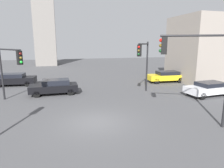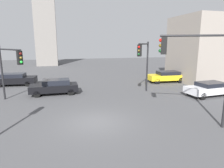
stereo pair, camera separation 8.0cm
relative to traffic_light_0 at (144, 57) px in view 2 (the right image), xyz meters
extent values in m
plane|color=#4C4C4F|center=(-5.53, -5.54, -3.60)|extent=(104.64, 104.64, 0.00)
cylinder|color=black|center=(0.97, 1.25, -1.09)|extent=(0.16, 0.16, 5.01)
cylinder|color=black|center=(-0.06, -0.08, 1.20)|extent=(2.16, 2.73, 0.12)
cube|color=black|center=(-0.94, -1.21, 0.65)|extent=(0.45, 0.45, 1.00)
sphere|color=red|center=(-1.06, -1.37, 0.95)|extent=(0.20, 0.20, 0.20)
sphere|color=#594714|center=(-1.06, -1.37, 0.65)|extent=(0.20, 0.20, 0.20)
sphere|color=#14471E|center=(-1.06, -1.37, 0.35)|extent=(0.20, 0.20, 0.20)
cylinder|color=black|center=(-0.17, -7.32, 1.67)|extent=(3.49, 1.80, 0.12)
cube|color=black|center=(-1.66, -6.58, 1.12)|extent=(0.43, 0.43, 1.00)
sphere|color=red|center=(-1.84, -6.49, 1.42)|extent=(0.20, 0.20, 0.20)
sphere|color=#594714|center=(-1.84, -6.49, 1.12)|extent=(0.20, 0.20, 0.20)
sphere|color=#14471E|center=(-1.84, -6.49, 0.82)|extent=(0.20, 0.20, 0.20)
cylinder|color=black|center=(-12.43, 1.57, -1.23)|extent=(0.16, 0.16, 4.73)
cylinder|color=black|center=(-11.32, -0.08, 0.78)|extent=(2.33, 3.38, 0.12)
cube|color=black|center=(-10.34, -1.53, 0.23)|extent=(0.44, 0.44, 1.00)
sphere|color=#4C0F0C|center=(-10.23, -1.70, 0.53)|extent=(0.20, 0.20, 0.20)
sphere|color=#594714|center=(-10.23, -1.70, 0.23)|extent=(0.20, 0.20, 0.20)
sphere|color=green|center=(-10.23, -1.70, -0.07)|extent=(0.20, 0.20, 0.20)
cube|color=black|center=(-8.25, 2.30, -2.96)|extent=(4.49, 1.93, 0.66)
cube|color=black|center=(-8.03, 2.30, -2.41)|extent=(2.52, 1.68, 0.52)
cylinder|color=black|center=(-9.76, 1.51, -3.29)|extent=(0.62, 0.35, 0.61)
cylinder|color=black|center=(-9.78, 3.05, -3.29)|extent=(0.62, 0.35, 0.61)
cylinder|color=black|center=(-6.72, 1.54, -3.29)|extent=(0.62, 0.35, 0.61)
cylinder|color=black|center=(-6.74, 3.09, -3.29)|extent=(0.62, 0.35, 0.61)
cube|color=yellow|center=(5.35, 4.96, -2.94)|extent=(4.73, 2.21, 0.63)
cube|color=black|center=(5.58, 4.94, -2.43)|extent=(2.69, 1.85, 0.47)
cylinder|color=black|center=(3.73, 4.26, -3.25)|extent=(0.71, 0.39, 0.69)
cylinder|color=black|center=(3.83, 5.84, -3.25)|extent=(0.71, 0.39, 0.69)
cylinder|color=black|center=(6.87, 4.07, -3.25)|extent=(0.71, 0.39, 0.69)
cylinder|color=black|center=(6.96, 5.65, -3.25)|extent=(0.71, 0.39, 0.69)
cube|color=black|center=(-12.74, 7.65, -2.95)|extent=(4.70, 2.34, 0.69)
cube|color=black|center=(-12.97, 7.67, -2.41)|extent=(2.69, 1.93, 0.46)
cylinder|color=black|center=(-11.13, 8.30, -3.29)|extent=(0.64, 0.40, 0.61)
cylinder|color=black|center=(-11.27, 6.72, -3.29)|extent=(0.64, 0.40, 0.61)
cylinder|color=black|center=(-14.20, 8.58, -3.29)|extent=(0.64, 0.40, 0.61)
cube|color=silver|center=(5.77, -2.04, -2.97)|extent=(4.46, 2.27, 0.61)
cube|color=black|center=(5.98, -2.02, -2.50)|extent=(2.55, 1.88, 0.41)
cylinder|color=black|center=(4.38, -2.95, -3.28)|extent=(0.68, 0.40, 0.65)
cylinder|color=black|center=(4.24, -1.39, -3.28)|extent=(0.68, 0.40, 0.65)
cylinder|color=black|center=(7.16, -1.14, -3.28)|extent=(0.68, 0.40, 0.65)
cube|color=gray|center=(12.93, 4.74, 0.50)|extent=(11.98, 6.84, 8.21)
camera|label=1|loc=(-7.53, -16.89, 1.24)|focal=31.26mm
camera|label=2|loc=(-7.45, -16.91, 1.24)|focal=31.26mm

